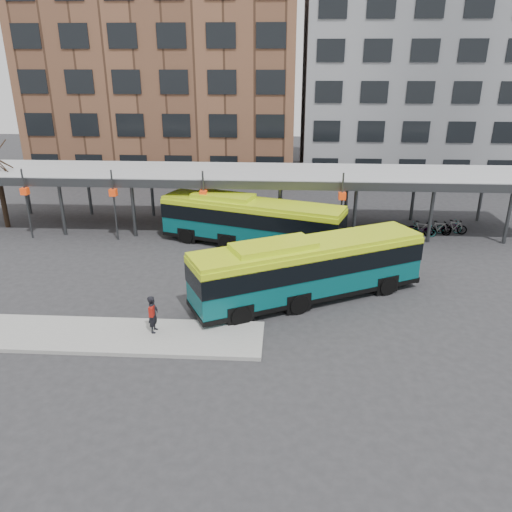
# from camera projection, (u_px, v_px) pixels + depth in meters

# --- Properties ---
(ground) EXTENTS (120.00, 120.00, 0.00)m
(ground) POSITION_uv_depth(u_px,v_px,m) (235.00, 309.00, 24.56)
(ground) COLOR #28282B
(ground) RESTS_ON ground
(boarding_island) EXTENTS (14.00, 3.00, 0.18)m
(boarding_island) POSITION_uv_depth(u_px,v_px,m) (105.00, 335.00, 22.05)
(boarding_island) COLOR gray
(boarding_island) RESTS_ON ground
(canopy) EXTENTS (40.00, 6.53, 4.80)m
(canopy) POSITION_uv_depth(u_px,v_px,m) (252.00, 175.00, 35.09)
(canopy) COLOR #999B9E
(canopy) RESTS_ON ground
(tree) EXTENTS (1.64, 1.64, 5.60)m
(tree) POSITION_uv_depth(u_px,v_px,m) (2.00, 195.00, 35.81)
(tree) COLOR black
(tree) RESTS_ON ground
(building_brick) EXTENTS (26.00, 14.00, 22.00)m
(building_brick) POSITION_uv_depth(u_px,v_px,m) (167.00, 65.00, 50.80)
(building_brick) COLOR brown
(building_brick) RESTS_ON ground
(building_grey) EXTENTS (24.00, 14.00, 20.00)m
(building_grey) POSITION_uv_depth(u_px,v_px,m) (425.00, 75.00, 49.73)
(building_grey) COLOR slate
(building_grey) RESTS_ON ground
(bus_front) EXTENTS (11.96, 7.83, 3.34)m
(bus_front) POSITION_uv_depth(u_px,v_px,m) (308.00, 268.00, 25.00)
(bus_front) COLOR #074D50
(bus_front) RESTS_ON ground
(bus_rear) EXTENTS (12.19, 6.31, 3.31)m
(bus_rear) POSITION_uv_depth(u_px,v_px,m) (251.00, 220.00, 32.39)
(bus_rear) COLOR #074D50
(bus_rear) RESTS_ON ground
(pedestrian) EXTENTS (0.43, 0.66, 1.73)m
(pedestrian) POSITION_uv_depth(u_px,v_px,m) (153.00, 314.00, 21.89)
(pedestrian) COLOR black
(pedestrian) RESTS_ON boarding_island
(bike_rack) EXTENTS (5.08, 1.50, 1.07)m
(bike_rack) POSITION_uv_depth(u_px,v_px,m) (433.00, 228.00, 34.79)
(bike_rack) COLOR slate
(bike_rack) RESTS_ON ground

